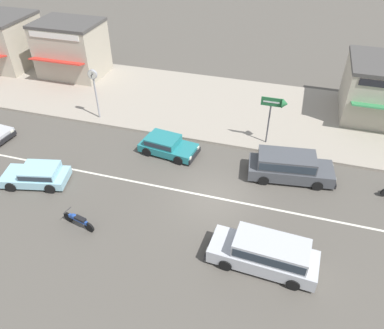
{
  "coord_description": "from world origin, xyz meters",
  "views": [
    {
      "loc": [
        3.14,
        -14.93,
        14.0
      ],
      "look_at": [
        -1.73,
        1.51,
        0.8
      ],
      "focal_mm": 35.0,
      "sensor_mm": 36.0,
      "label": 1
    }
  ],
  "objects": [
    {
      "name": "shopfront_corner_warung",
      "position": [
        -22.8,
        12.28,
        2.35
      ],
      "size": [
        5.56,
        5.91,
        4.4
      ],
      "color": "#B2A893",
      "rests_on": "kerb_strip"
    },
    {
      "name": "kerb_strip",
      "position": [
        0.0,
        10.04,
        0.07
      ],
      "size": [
        68.0,
        10.0,
        0.15
      ],
      "primitive_type": "cube",
      "color": "#9E9384",
      "rests_on": "ground"
    },
    {
      "name": "motorcycle_2",
      "position": [
        -6.04,
        -4.0,
        0.42
      ],
      "size": [
        1.92,
        0.7,
        0.8
      ],
      "color": "black",
      "rests_on": "ground"
    },
    {
      "name": "ground_plane",
      "position": [
        0.0,
        0.0,
        0.0
      ],
      "size": [
        160.0,
        160.0,
        0.0
      ],
      "primitive_type": "plane",
      "color": "#544F47"
    },
    {
      "name": "hatchback_pale_blue_4",
      "position": [
        -9.99,
        -1.61,
        0.59
      ],
      "size": [
        4.02,
        2.48,
        1.1
      ],
      "color": "#93C6D6",
      "rests_on": "ground"
    },
    {
      "name": "arrow_signboard",
      "position": [
        2.53,
        6.02,
        2.9
      ],
      "size": [
        1.62,
        0.61,
        3.27
      ],
      "color": "#4C4C51",
      "rests_on": "kerb_strip"
    },
    {
      "name": "hatchback_teal_2",
      "position": [
        -3.93,
        3.29,
        0.59
      ],
      "size": [
        3.83,
        2.19,
        1.1
      ],
      "color": "teal",
      "rests_on": "ground"
    },
    {
      "name": "street_clock",
      "position": [
        -10.0,
        5.84,
        2.87
      ],
      "size": [
        0.65,
        0.22,
        3.65
      ],
      "color": "#9E9EA3",
      "rests_on": "kerb_strip"
    },
    {
      "name": "shopfront_mid_block",
      "position": [
        -15.6,
        12.14,
        2.42
      ],
      "size": [
        5.32,
        4.88,
        4.52
      ],
      "color": "#B2A893",
      "rests_on": "kerb_strip"
    },
    {
      "name": "minivan_silver_3",
      "position": [
        3.26,
        -3.73,
        0.85
      ],
      "size": [
        4.99,
        2.07,
        1.56
      ],
      "color": "#B7BABF",
      "rests_on": "ground"
    },
    {
      "name": "minivan_dark_grey_0",
      "position": [
        3.65,
        2.94,
        0.85
      ],
      "size": [
        5.1,
        2.45,
        1.56
      ],
      "color": "#47494F",
      "rests_on": "ground"
    },
    {
      "name": "lane_centre_stripe",
      "position": [
        0.0,
        0.0,
        0.0
      ],
      "size": [
        50.4,
        0.14,
        0.01
      ],
      "primitive_type": "cube",
      "color": "silver",
      "rests_on": "ground"
    }
  ]
}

